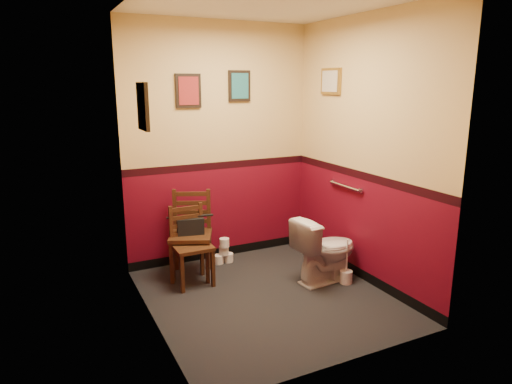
% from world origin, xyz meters
% --- Properties ---
extents(floor, '(2.20, 2.40, 0.00)m').
position_xyz_m(floor, '(0.00, 0.00, 0.00)').
color(floor, black).
rests_on(floor, ground).
extents(ceiling, '(2.20, 2.40, 0.00)m').
position_xyz_m(ceiling, '(0.00, 0.00, 2.70)').
color(ceiling, silver).
rests_on(ceiling, ground).
extents(wall_back, '(2.20, 0.00, 2.70)m').
position_xyz_m(wall_back, '(0.00, 1.20, 1.35)').
color(wall_back, '#5B0718').
rests_on(wall_back, ground).
extents(wall_front, '(2.20, 0.00, 2.70)m').
position_xyz_m(wall_front, '(0.00, -1.20, 1.35)').
color(wall_front, '#5B0718').
rests_on(wall_front, ground).
extents(wall_left, '(0.00, 2.40, 2.70)m').
position_xyz_m(wall_left, '(-1.10, 0.00, 1.35)').
color(wall_left, '#5B0718').
rests_on(wall_left, ground).
extents(wall_right, '(0.00, 2.40, 2.70)m').
position_xyz_m(wall_right, '(1.10, 0.00, 1.35)').
color(wall_right, '#5B0718').
rests_on(wall_right, ground).
extents(grab_bar, '(0.05, 0.56, 0.06)m').
position_xyz_m(grab_bar, '(1.07, 0.25, 0.95)').
color(grab_bar, silver).
rests_on(grab_bar, wall_right).
extents(framed_print_back_a, '(0.28, 0.04, 0.36)m').
position_xyz_m(framed_print_back_a, '(-0.35, 1.18, 1.95)').
color(framed_print_back_a, black).
rests_on(framed_print_back_a, wall_back).
extents(framed_print_back_b, '(0.26, 0.04, 0.34)m').
position_xyz_m(framed_print_back_b, '(0.25, 1.18, 2.00)').
color(framed_print_back_b, black).
rests_on(framed_print_back_b, wall_back).
extents(framed_print_left, '(0.04, 0.30, 0.38)m').
position_xyz_m(framed_print_left, '(-1.08, 0.10, 1.85)').
color(framed_print_left, black).
rests_on(framed_print_left, wall_left).
extents(framed_print_right, '(0.04, 0.34, 0.28)m').
position_xyz_m(framed_print_right, '(1.08, 0.60, 2.05)').
color(framed_print_right, olive).
rests_on(framed_print_right, wall_right).
extents(toilet, '(0.73, 0.45, 0.68)m').
position_xyz_m(toilet, '(0.72, 0.07, 0.34)').
color(toilet, white).
rests_on(toilet, floor).
extents(toilet_brush, '(0.13, 0.13, 0.48)m').
position_xyz_m(toilet_brush, '(0.89, -0.07, 0.08)').
color(toilet_brush, silver).
rests_on(toilet_brush, floor).
extents(chair_left, '(0.38, 0.38, 0.81)m').
position_xyz_m(chair_left, '(-0.55, 0.65, 0.41)').
color(chair_left, '#492916').
rests_on(chair_left, floor).
extents(chair_right, '(0.57, 0.57, 0.92)m').
position_xyz_m(chair_right, '(-0.48, 0.84, 0.46)').
color(chair_right, '#492916').
rests_on(chair_right, floor).
extents(handbag, '(0.30, 0.19, 0.20)m').
position_xyz_m(handbag, '(-0.50, 0.80, 0.57)').
color(handbag, black).
rests_on(handbag, chair_right).
extents(tp_stack, '(0.23, 0.14, 0.30)m').
position_xyz_m(tp_stack, '(-0.05, 0.99, 0.13)').
color(tp_stack, silver).
rests_on(tp_stack, floor).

